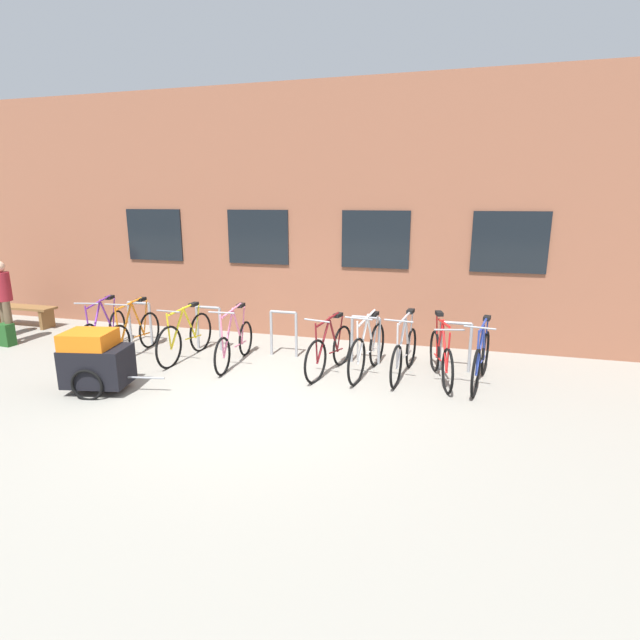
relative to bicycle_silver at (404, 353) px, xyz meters
The scene contains 16 objects.
ground_plane 2.48m from the bicycle_silver, 144.58° to the right, with size 42.00×42.00×0.00m, color gray.
storefront_building 6.29m from the bicycle_silver, 109.67° to the left, with size 28.00×7.66×4.93m.
bike_rack 2.27m from the bicycle_silver, 167.82° to the left, with size 6.53×0.05×0.84m.
bicycle_silver is the anchor object (origin of this frame).
bicycle_white 0.59m from the bicycle_silver, behind, with size 0.44×1.74×1.07m.
bicycle_purple 5.60m from the bicycle_silver, behind, with size 0.53×1.72×1.04m.
bicycle_yellow 3.86m from the bicycle_silver, behind, with size 0.44×1.75×1.00m.
bicycle_maroon 1.20m from the bicycle_silver, behind, with size 0.51×1.63×1.01m.
bicycle_blue 1.17m from the bicycle_silver, ahead, with size 0.47×1.76×1.05m.
bicycle_orange 4.88m from the bicycle_silver, behind, with size 0.44×1.69×1.06m.
bicycle_pink 2.89m from the bicycle_silver, behind, with size 0.44×1.72×1.05m.
bicycle_red 0.57m from the bicycle_silver, ahead, with size 0.53×1.63×1.06m.
bike_trailer 4.69m from the bicycle_silver, 156.51° to the right, with size 1.48×0.78×0.94m.
wooden_bench 8.60m from the bicycle_silver, behind, with size 1.51×0.40×0.47m.
person_browsing 7.72m from the bicycle_silver, behind, with size 0.34×0.32×1.65m.
backpack 7.66m from the bicycle_silver, behind, with size 0.28×0.20×0.44m, color #1E4C1E.
Camera 1 is at (2.70, -6.13, 2.77)m, focal length 27.43 mm.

